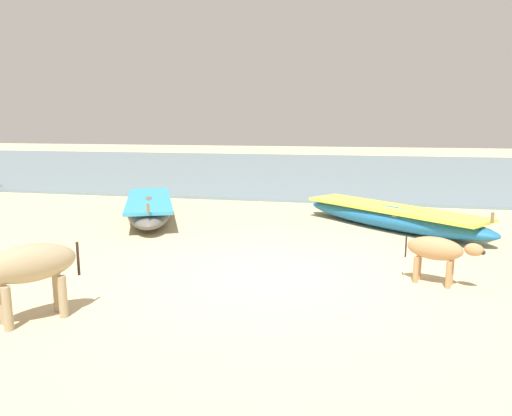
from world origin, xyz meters
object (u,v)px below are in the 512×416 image
object	(u,v)px
fishing_boat_3	(392,217)
cow_adult_dun	(26,267)
calf_near_tan	(437,251)
fishing_boat_0	(149,208)

from	to	relation	value
fishing_boat_3	cow_adult_dun	world-z (taller)	cow_adult_dun
fishing_boat_3	calf_near_tan	size ratio (longest dim) A/B	4.10
fishing_boat_3	cow_adult_dun	size ratio (longest dim) A/B	3.43
cow_adult_dun	fishing_boat_0	bearing A→B (deg)	-128.97
fishing_boat_3	cow_adult_dun	bearing A→B (deg)	-87.99
fishing_boat_3	calf_near_tan	world-z (taller)	calf_near_tan
fishing_boat_0	fishing_boat_3	bearing A→B (deg)	67.11
fishing_boat_0	calf_near_tan	distance (m)	7.13
cow_adult_dun	calf_near_tan	xyz separation A→B (m)	(4.97, 2.43, -0.17)
calf_near_tan	fishing_boat_3	bearing A→B (deg)	116.59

